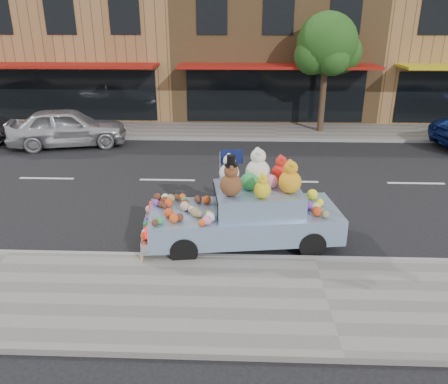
{
  "coord_description": "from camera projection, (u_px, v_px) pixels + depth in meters",
  "views": [
    {
      "loc": [
        -1.64,
        -13.28,
        4.92
      ],
      "look_at": [
        -1.99,
        -4.1,
        1.25
      ],
      "focal_mm": 35.0,
      "sensor_mm": 36.0,
      "label": 1
    }
  ],
  "objects": [
    {
      "name": "storefront_left",
      "position": [
        91.0,
        43.0,
        24.2
      ],
      "size": [
        10.0,
        9.8,
        7.3
      ],
      "color": "#996D40",
      "rests_on": "ground"
    },
    {
      "name": "ground",
      "position": [
        290.0,
        182.0,
        14.09
      ],
      "size": [
        120.0,
        120.0,
        0.0
      ],
      "primitive_type": "plane",
      "color": "black",
      "rests_on": "ground"
    },
    {
      "name": "car_silver",
      "position": [
        68.0,
        127.0,
        17.72
      ],
      "size": [
        4.93,
        2.91,
        1.57
      ],
      "primitive_type": "imported",
      "rotation": [
        0.0,
        0.0,
        1.81
      ],
      "color": "silver",
      "rests_on": "ground"
    },
    {
      "name": "far_sidewalk",
      "position": [
        276.0,
        131.0,
        20.1
      ],
      "size": [
        60.0,
        3.0,
        0.12
      ],
      "primitive_type": "cube",
      "color": "gray",
      "rests_on": "ground"
    },
    {
      "name": "art_car",
      "position": [
        246.0,
        211.0,
        9.99
      ],
      "size": [
        4.67,
        2.31,
        2.26
      ],
      "rotation": [
        0.0,
        0.0,
        0.13
      ],
      "color": "black",
      "rests_on": "ground"
    },
    {
      "name": "near_sidewalk",
      "position": [
        327.0,
        302.0,
        8.03
      ],
      "size": [
        60.0,
        3.0,
        0.12
      ],
      "primitive_type": "cube",
      "color": "gray",
      "rests_on": "ground"
    },
    {
      "name": "street_tree",
      "position": [
        327.0,
        49.0,
        18.72
      ],
      "size": [
        3.0,
        2.7,
        5.22
      ],
      "color": "#38281C",
      "rests_on": "ground"
    },
    {
      "name": "storefront_mid",
      "position": [
        272.0,
        43.0,
        23.84
      ],
      "size": [
        10.0,
        9.8,
        7.3
      ],
      "color": "olive",
      "rests_on": "ground"
    },
    {
      "name": "far_kerb",
      "position": [
        278.0,
        140.0,
        18.7
      ],
      "size": [
        60.0,
        0.12,
        0.13
      ],
      "primitive_type": "cube",
      "color": "gray",
      "rests_on": "ground"
    },
    {
      "name": "near_kerb",
      "position": [
        314.0,
        260.0,
        9.42
      ],
      "size": [
        60.0,
        0.12,
        0.13
      ],
      "primitive_type": "cube",
      "color": "gray",
      "rests_on": "ground"
    }
  ]
}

